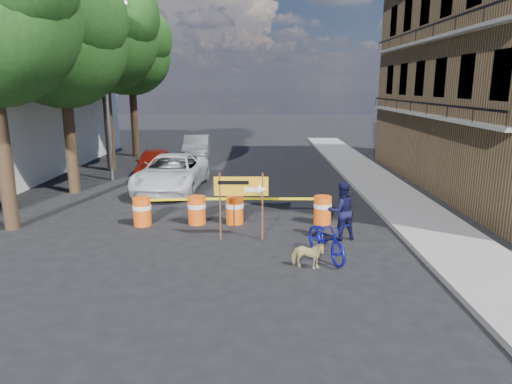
{
  "coord_description": "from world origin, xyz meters",
  "views": [
    {
      "loc": [
        0.79,
        -11.55,
        4.35
      ],
      "look_at": [
        0.77,
        1.49,
        1.3
      ],
      "focal_mm": 32.0,
      "sensor_mm": 36.0,
      "label": 1
    }
  ],
  "objects_px": {
    "barrel_far_right": "(323,209)",
    "dog": "(308,255)",
    "detour_sign": "(249,191)",
    "barrel_mid_right": "(235,209)",
    "pedestrian": "(341,211)",
    "barrel_mid_left": "(197,210)",
    "sedan_red": "(154,163)",
    "bicycle": "(327,221)",
    "barrel_far_left": "(142,211)",
    "suv_white": "(172,173)",
    "sedan_silver": "(196,147)"
  },
  "relations": [
    {
      "from": "pedestrian",
      "to": "barrel_mid_left",
      "type": "bearing_deg",
      "value": -33.41
    },
    {
      "from": "detour_sign",
      "to": "suv_white",
      "type": "relative_size",
      "value": 0.37
    },
    {
      "from": "detour_sign",
      "to": "dog",
      "type": "distance_m",
      "value": 2.8
    },
    {
      "from": "barrel_far_right",
      "to": "barrel_mid_right",
      "type": "bearing_deg",
      "value": 179.73
    },
    {
      "from": "barrel_far_left",
      "to": "sedan_silver",
      "type": "height_order",
      "value": "sedan_silver"
    },
    {
      "from": "sedan_silver",
      "to": "bicycle",
      "type": "bearing_deg",
      "value": -76.19
    },
    {
      "from": "barrel_mid_left",
      "to": "sedan_red",
      "type": "xyz_separation_m",
      "value": [
        -3.07,
        7.82,
        0.21
      ]
    },
    {
      "from": "dog",
      "to": "detour_sign",
      "type": "bearing_deg",
      "value": 50.56
    },
    {
      "from": "barrel_mid_left",
      "to": "bicycle",
      "type": "xyz_separation_m",
      "value": [
        3.71,
        -3.0,
        0.51
      ]
    },
    {
      "from": "detour_sign",
      "to": "pedestrian",
      "type": "xyz_separation_m",
      "value": [
        2.66,
        0.07,
        -0.6
      ]
    },
    {
      "from": "barrel_far_left",
      "to": "pedestrian",
      "type": "relative_size",
      "value": 0.53
    },
    {
      "from": "barrel_far_left",
      "to": "barrel_mid_right",
      "type": "bearing_deg",
      "value": 4.21
    },
    {
      "from": "pedestrian",
      "to": "barrel_far_left",
      "type": "bearing_deg",
      "value": -26.6
    },
    {
      "from": "suv_white",
      "to": "sedan_silver",
      "type": "height_order",
      "value": "suv_white"
    },
    {
      "from": "dog",
      "to": "barrel_mid_left",
      "type": "bearing_deg",
      "value": 56.29
    },
    {
      "from": "pedestrian",
      "to": "suv_white",
      "type": "distance_m",
      "value": 8.76
    },
    {
      "from": "barrel_far_left",
      "to": "bicycle",
      "type": "distance_m",
      "value": 6.13
    },
    {
      "from": "barrel_far_left",
      "to": "barrel_far_right",
      "type": "distance_m",
      "value": 5.76
    },
    {
      "from": "bicycle",
      "to": "barrel_mid_left",
      "type": "bearing_deg",
      "value": 122.01
    },
    {
      "from": "barrel_far_right",
      "to": "pedestrian",
      "type": "bearing_deg",
      "value": -78.66
    },
    {
      "from": "barrel_mid_left",
      "to": "barrel_mid_right",
      "type": "relative_size",
      "value": 1.0
    },
    {
      "from": "barrel_mid_right",
      "to": "pedestrian",
      "type": "bearing_deg",
      "value": -26.47
    },
    {
      "from": "dog",
      "to": "barrel_far_right",
      "type": "bearing_deg",
      "value": 2.5
    },
    {
      "from": "barrel_mid_right",
      "to": "sedan_red",
      "type": "height_order",
      "value": "sedan_red"
    },
    {
      "from": "detour_sign",
      "to": "sedan_red",
      "type": "xyz_separation_m",
      "value": [
        -4.77,
        9.42,
        -0.77
      ]
    },
    {
      "from": "dog",
      "to": "sedan_red",
      "type": "height_order",
      "value": "sedan_red"
    },
    {
      "from": "bicycle",
      "to": "barrel_mid_right",
      "type": "bearing_deg",
      "value": 110.35
    },
    {
      "from": "sedan_red",
      "to": "bicycle",
      "type": "bearing_deg",
      "value": -64.08
    },
    {
      "from": "barrel_mid_right",
      "to": "suv_white",
      "type": "distance_m",
      "value": 5.61
    },
    {
      "from": "pedestrian",
      "to": "sedan_red",
      "type": "bearing_deg",
      "value": -65.63
    },
    {
      "from": "barrel_far_right",
      "to": "dog",
      "type": "relative_size",
      "value": 1.1
    },
    {
      "from": "bicycle",
      "to": "suv_white",
      "type": "bearing_deg",
      "value": 105.42
    },
    {
      "from": "barrel_far_left",
      "to": "suv_white",
      "type": "relative_size",
      "value": 0.17
    },
    {
      "from": "barrel_mid_left",
      "to": "pedestrian",
      "type": "height_order",
      "value": "pedestrian"
    },
    {
      "from": "barrel_far_left",
      "to": "dog",
      "type": "xyz_separation_m",
      "value": [
        4.87,
        -3.53,
        -0.13
      ]
    },
    {
      "from": "sedan_red",
      "to": "barrel_far_right",
      "type": "bearing_deg",
      "value": -53.79
    },
    {
      "from": "bicycle",
      "to": "sedan_silver",
      "type": "distance_m",
      "value": 17.54
    },
    {
      "from": "detour_sign",
      "to": "barrel_mid_right",
      "type": "bearing_deg",
      "value": 106.09
    },
    {
      "from": "pedestrian",
      "to": "dog",
      "type": "relative_size",
      "value": 2.08
    },
    {
      "from": "sedan_red",
      "to": "sedan_silver",
      "type": "bearing_deg",
      "value": 71.16
    },
    {
      "from": "barrel_mid_left",
      "to": "detour_sign",
      "type": "distance_m",
      "value": 2.52
    },
    {
      "from": "barrel_far_right",
      "to": "bicycle",
      "type": "height_order",
      "value": "bicycle"
    },
    {
      "from": "barrel_mid_right",
      "to": "detour_sign",
      "type": "bearing_deg",
      "value": -73.72
    },
    {
      "from": "barrel_mid_left",
      "to": "barrel_far_right",
      "type": "height_order",
      "value": "same"
    },
    {
      "from": "barrel_mid_right",
      "to": "dog",
      "type": "bearing_deg",
      "value": -62.62
    },
    {
      "from": "bicycle",
      "to": "sedan_red",
      "type": "distance_m",
      "value": 12.77
    },
    {
      "from": "barrel_mid_right",
      "to": "sedan_red",
      "type": "relative_size",
      "value": 0.23
    },
    {
      "from": "barrel_mid_left",
      "to": "pedestrian",
      "type": "xyz_separation_m",
      "value": [
        4.35,
        -1.53,
        0.38
      ]
    },
    {
      "from": "dog",
      "to": "sedan_silver",
      "type": "distance_m",
      "value": 18.06
    },
    {
      "from": "barrel_mid_left",
      "to": "barrel_far_left",
      "type": "bearing_deg",
      "value": -173.99
    }
  ]
}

